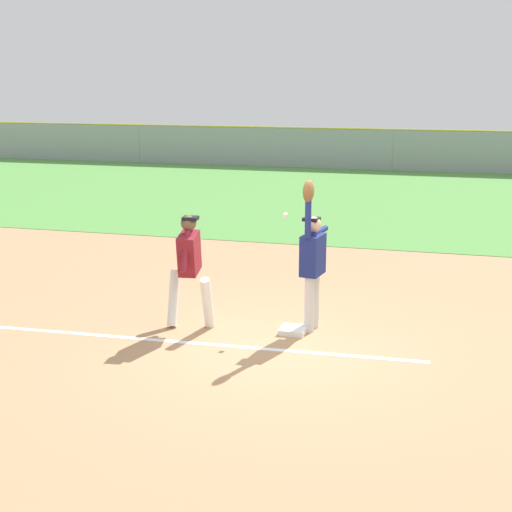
% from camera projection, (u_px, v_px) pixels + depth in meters
% --- Properties ---
extents(ground_plane, '(68.63, 68.63, 0.00)m').
position_uv_depth(ground_plane, '(274.00, 346.00, 10.12)').
color(ground_plane, tan).
extents(outfield_grass, '(44.30, 14.19, 0.01)m').
position_uv_depth(outfield_grass, '(374.00, 198.00, 22.67)').
color(outfield_grass, '#549342').
rests_on(outfield_grass, ground_plane).
extents(chalk_foul_line, '(11.99, 0.59, 0.01)m').
position_uv_depth(chalk_foul_line, '(20.00, 329.00, 10.81)').
color(chalk_foul_line, white).
rests_on(chalk_foul_line, ground_plane).
extents(first_base, '(0.39, 0.39, 0.08)m').
position_uv_depth(first_base, '(293.00, 330.00, 10.65)').
color(first_base, white).
rests_on(first_base, ground_plane).
extents(fielder, '(0.33, 0.90, 2.28)m').
position_uv_depth(fielder, '(312.00, 257.00, 10.52)').
color(fielder, silver).
rests_on(fielder, ground_plane).
extents(runner, '(0.77, 0.85, 1.72)m').
position_uv_depth(runner, '(189.00, 264.00, 10.65)').
color(runner, white).
rests_on(runner, ground_plane).
extents(baseball, '(0.07, 0.07, 0.07)m').
position_uv_depth(baseball, '(285.00, 215.00, 10.79)').
color(baseball, white).
extents(outfield_fence, '(44.38, 0.08, 1.69)m').
position_uv_depth(outfield_fence, '(393.00, 150.00, 29.13)').
color(outfield_fence, '#93999E').
rests_on(outfield_fence, ground_plane).
extents(parked_car_tan, '(4.58, 2.50, 1.25)m').
position_uv_depth(parked_car_tan, '(247.00, 143.00, 34.30)').
color(parked_car_tan, tan).
rests_on(parked_car_tan, ground_plane).
extents(parked_car_green, '(4.59, 2.51, 1.25)m').
position_uv_depth(parked_car_green, '(354.00, 145.00, 32.89)').
color(parked_car_green, '#1E6B33').
rests_on(parked_car_green, ground_plane).
extents(parked_car_silver, '(4.41, 2.14, 1.25)m').
position_uv_depth(parked_car_silver, '(474.00, 147.00, 32.33)').
color(parked_car_silver, '#B7B7BC').
rests_on(parked_car_silver, ground_plane).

